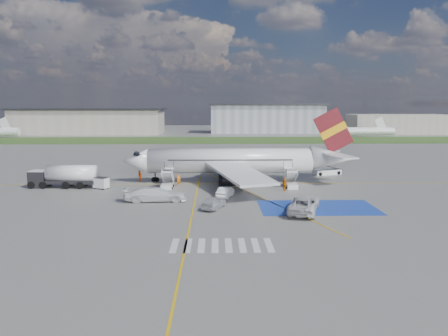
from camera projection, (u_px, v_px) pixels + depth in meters
The scene contains 23 objects.
ground at pixel (234, 201), 56.46m from camera, with size 400.00×400.00×0.00m, color #60605E.
grass_strip at pixel (222, 140), 150.42m from camera, with size 400.00×30.00×0.01m, color #2D4C1E.
taxiway_line_main at pixel (230, 184), 68.33m from camera, with size 120.00×0.20×0.01m, color gold.
taxiway_line_cross at pixel (191, 221), 46.47m from camera, with size 0.20×60.00×0.01m, color gold.
taxiway_line_diag at pixel (230, 184), 68.33m from camera, with size 0.20×60.00×0.01m, color gold.
staging_box at pixel (318, 207), 52.71m from camera, with size 14.00×8.00×0.01m, color #1A3B9F.
crosswalk at pixel (222, 245), 38.62m from camera, with size 9.00×4.00×0.01m.
terminal_west at pixel (90, 122), 183.19m from camera, with size 60.00×22.00×10.00m, color gray.
terminal_centre at pixel (266, 119), 189.52m from camera, with size 48.00×18.00×12.00m, color gray.
terminal_east at pixel (398, 124), 184.01m from camera, with size 40.00×16.00×8.00m, color gray.
airliner at pixel (239, 161), 69.84m from camera, with size 36.81×32.95×11.92m.
airstairs_fwd at pixel (167, 184), 64.79m from camera, with size 1.90×5.20×3.60m.
airstairs_aft at pixel (291, 184), 65.16m from camera, with size 1.90×5.20×3.60m.
fuel_tanker at pixel (64, 178), 65.24m from camera, with size 10.02×3.27×3.37m.
gpu_cart at pixel (101, 184), 64.23m from camera, with size 2.41×2.02×1.73m.
belt_loader at pixel (327, 172), 77.22m from camera, with size 5.74×3.62×1.67m.
car_silver_a at pixel (214, 202), 52.09m from camera, with size 1.80×4.46×1.52m, color #A6A8AC.
car_silver_b at pixel (225, 192), 58.41m from camera, with size 1.54×4.43×1.46m, color silver.
van_white_a at pixel (304, 201), 50.53m from camera, with size 3.04×6.59×2.47m, color silver.
van_white_b at pixel (156, 192), 55.98m from camera, with size 2.47×6.07×2.38m, color silver.
crew_fwd at pixel (179, 180), 66.32m from camera, with size 0.67×0.44×1.84m, color orange.
crew_nose at pixel (139, 176), 69.99m from camera, with size 0.91×0.71×1.87m, color #E7530C.
crew_aft at pixel (285, 184), 62.77m from camera, with size 1.13×0.47×1.93m, color orange.
Camera 1 is at (-2.37, -55.20, 12.43)m, focal length 35.00 mm.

